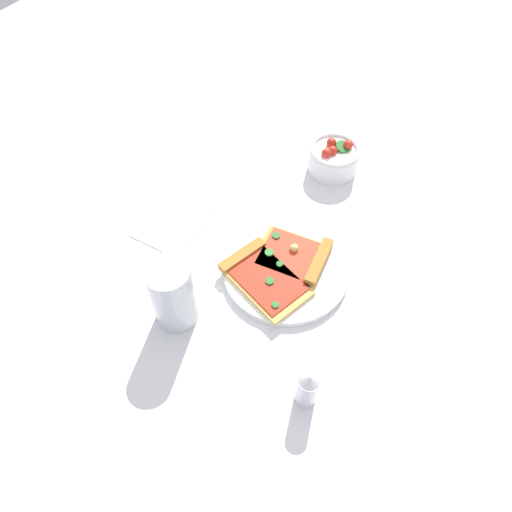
{
  "coord_description": "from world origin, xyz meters",
  "views": [
    {
      "loc": [
        -0.46,
        -0.19,
        0.7
      ],
      "look_at": [
        -0.05,
        0.06,
        0.03
      ],
      "focal_mm": 32.85,
      "sensor_mm": 36.0,
      "label": 1
    }
  ],
  "objects_px": {
    "salad_bowl": "(333,158)",
    "pepper_shaker": "(307,388)",
    "plate": "(286,269)",
    "pizza_slice_far": "(297,257)",
    "pizza_slice_near": "(262,275)",
    "soda_glass": "(173,296)",
    "paper_napkin": "(175,221)"
  },
  "relations": [
    {
      "from": "pizza_slice_near",
      "to": "plate",
      "type": "bearing_deg",
      "value": -30.56
    },
    {
      "from": "pizza_slice_far",
      "to": "salad_bowl",
      "type": "xyz_separation_m",
      "value": [
        0.26,
        0.06,
        0.01
      ]
    },
    {
      "from": "plate",
      "to": "salad_bowl",
      "type": "height_order",
      "value": "salad_bowl"
    },
    {
      "from": "pizza_slice_near",
      "to": "paper_napkin",
      "type": "height_order",
      "value": "pizza_slice_near"
    },
    {
      "from": "pizza_slice_far",
      "to": "salad_bowl",
      "type": "distance_m",
      "value": 0.26
    },
    {
      "from": "pizza_slice_far",
      "to": "pepper_shaker",
      "type": "xyz_separation_m",
      "value": [
        -0.21,
        -0.13,
        0.02
      ]
    },
    {
      "from": "pizza_slice_far",
      "to": "pepper_shaker",
      "type": "distance_m",
      "value": 0.25
    },
    {
      "from": "plate",
      "to": "salad_bowl",
      "type": "relative_size",
      "value": 2.19
    },
    {
      "from": "paper_napkin",
      "to": "soda_glass",
      "type": "bearing_deg",
      "value": -140.74
    },
    {
      "from": "pizza_slice_far",
      "to": "soda_glass",
      "type": "relative_size",
      "value": 1.02
    },
    {
      "from": "paper_napkin",
      "to": "pepper_shaker",
      "type": "relative_size",
      "value": 1.8
    },
    {
      "from": "plate",
      "to": "pepper_shaker",
      "type": "distance_m",
      "value": 0.23
    },
    {
      "from": "pizza_slice_far",
      "to": "salad_bowl",
      "type": "bearing_deg",
      "value": 12.55
    },
    {
      "from": "salad_bowl",
      "to": "pepper_shaker",
      "type": "xyz_separation_m",
      "value": [
        -0.46,
        -0.19,
        0.01
      ]
    },
    {
      "from": "soda_glass",
      "to": "paper_napkin",
      "type": "height_order",
      "value": "soda_glass"
    },
    {
      "from": "soda_glass",
      "to": "plate",
      "type": "bearing_deg",
      "value": -32.18
    },
    {
      "from": "salad_bowl",
      "to": "soda_glass",
      "type": "distance_m",
      "value": 0.46
    },
    {
      "from": "pizza_slice_near",
      "to": "salad_bowl",
      "type": "relative_size",
      "value": 1.66
    },
    {
      "from": "soda_glass",
      "to": "paper_napkin",
      "type": "relative_size",
      "value": 0.9
    },
    {
      "from": "pizza_slice_far",
      "to": "paper_napkin",
      "type": "xyz_separation_m",
      "value": [
        -0.04,
        0.25,
        -0.02
      ]
    },
    {
      "from": "soda_glass",
      "to": "pepper_shaker",
      "type": "bearing_deg",
      "value": -92.4
    },
    {
      "from": "pepper_shaker",
      "to": "plate",
      "type": "bearing_deg",
      "value": 37.47
    },
    {
      "from": "salad_bowl",
      "to": "plate",
      "type": "bearing_deg",
      "value": -170.09
    },
    {
      "from": "pizza_slice_far",
      "to": "pepper_shaker",
      "type": "bearing_deg",
      "value": -147.46
    },
    {
      "from": "salad_bowl",
      "to": "pizza_slice_near",
      "type": "bearing_deg",
      "value": -175.6
    },
    {
      "from": "plate",
      "to": "pizza_slice_far",
      "type": "bearing_deg",
      "value": -18.42
    },
    {
      "from": "pizza_slice_far",
      "to": "soda_glass",
      "type": "height_order",
      "value": "soda_glass"
    },
    {
      "from": "salad_bowl",
      "to": "pepper_shaker",
      "type": "distance_m",
      "value": 0.5
    },
    {
      "from": "plate",
      "to": "pizza_slice_far",
      "type": "xyz_separation_m",
      "value": [
        0.02,
        -0.01,
        0.01
      ]
    },
    {
      "from": "salad_bowl",
      "to": "paper_napkin",
      "type": "xyz_separation_m",
      "value": [
        -0.29,
        0.19,
        -0.03
      ]
    },
    {
      "from": "pizza_slice_far",
      "to": "pizza_slice_near",
      "type": "bearing_deg",
      "value": 153.67
    },
    {
      "from": "pepper_shaker",
      "to": "salad_bowl",
      "type": "bearing_deg",
      "value": 22.22
    }
  ]
}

